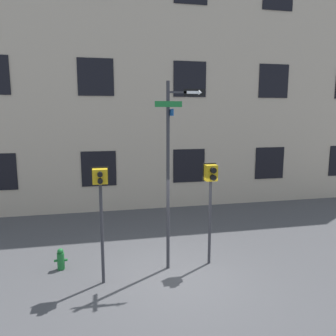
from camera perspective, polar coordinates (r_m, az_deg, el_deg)
ground_plane at (r=9.11m, az=1.99°, el=-18.16°), size 60.00×60.00×0.00m
building_facade at (r=14.65m, az=-4.35°, el=15.21°), size 24.00×0.63×11.43m
street_sign_pole at (r=8.61m, az=0.50°, el=0.87°), size 1.32×0.70×5.04m
pedestrian_signal_left at (r=8.09m, az=-11.66°, el=-4.37°), size 0.42×0.40×2.95m
pedestrian_signal_right at (r=9.07m, az=7.45°, el=-3.08°), size 0.38×0.40×2.87m
fire_hydrant at (r=9.74m, az=-18.17°, el=-14.86°), size 0.35×0.19×0.60m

